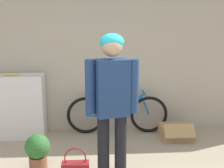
% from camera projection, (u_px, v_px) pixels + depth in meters
% --- Properties ---
extents(wall_back, '(8.00, 0.07, 2.60)m').
position_uv_depth(wall_back, '(95.00, 55.00, 5.19)').
color(wall_back, '#B7AD99').
rests_on(wall_back, ground_plane).
extents(side_shelf, '(0.78, 0.41, 1.03)m').
position_uv_depth(side_shelf, '(20.00, 106.00, 5.03)').
color(side_shelf, white).
rests_on(side_shelf, ground_plane).
extents(person, '(0.59, 0.30, 1.77)m').
position_uv_depth(person, '(112.00, 96.00, 3.47)').
color(person, black).
rests_on(person, ground_plane).
extents(bicycle, '(1.70, 0.46, 0.70)m').
position_uv_depth(bicycle, '(117.00, 114.00, 5.23)').
color(bicycle, black).
rests_on(bicycle, ground_plane).
extents(banana, '(0.31, 0.08, 0.03)m').
position_uv_depth(banana, '(11.00, 74.00, 4.87)').
color(banana, '#EAD64C').
rests_on(banana, side_shelf).
extents(cardboard_box, '(0.50, 0.49, 0.28)m').
position_uv_depth(cardboard_box, '(176.00, 132.00, 5.06)').
color(cardboard_box, tan).
rests_on(cardboard_box, ground_plane).
extents(potted_plant, '(0.32, 0.32, 0.49)m').
position_uv_depth(potted_plant, '(38.00, 150.00, 3.96)').
color(potted_plant, brown).
rests_on(potted_plant, ground_plane).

